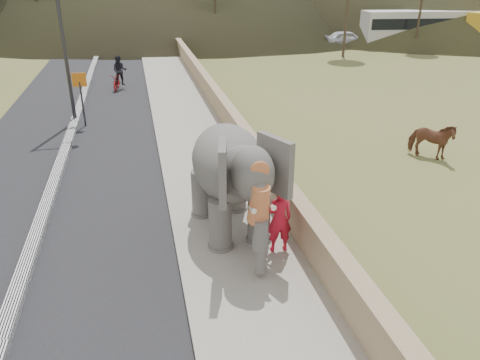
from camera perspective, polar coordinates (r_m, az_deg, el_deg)
name	(u,v)px	position (r m, az deg, el deg)	size (l,w,h in m)	color
ground	(266,324)	(9.79, 3.14, -17.08)	(160.00, 160.00, 0.00)	olive
road	(63,161)	(18.45, -20.78, 2.20)	(7.00, 120.00, 0.03)	black
median	(63,158)	(18.42, -20.82, 2.48)	(0.35, 120.00, 0.22)	black
walkway	(197,149)	(18.32, -5.22, 3.79)	(3.00, 120.00, 0.15)	#9E9687
parapet	(239,134)	(18.43, -0.16, 5.58)	(0.30, 120.00, 1.10)	tan
lamppost	(67,11)	(22.14, -20.39, 18.78)	(1.76, 0.36, 8.00)	#313036
signboard	(81,90)	(21.92, -18.85, 10.32)	(0.60, 0.08, 2.40)	#2D2D33
cow	(431,140)	(18.70, 22.25, 4.51)	(0.76, 1.67, 1.41)	brown
distant_car	(347,39)	(45.30, 12.94, 16.44)	(1.70, 4.23, 1.44)	silver
bus_white	(423,29)	(47.43, 21.38, 16.79)	(2.50, 11.00, 3.10)	beige
elephant_and_man	(229,177)	(11.97, -1.30, 0.32)	(2.48, 4.22, 2.92)	slate
motorcyclist	(118,77)	(28.74, -14.64, 12.11)	(1.11, 1.87, 1.96)	maroon
trees	(223,13)	(34.98, -2.14, 19.71)	(47.60, 42.17, 8.34)	#473828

